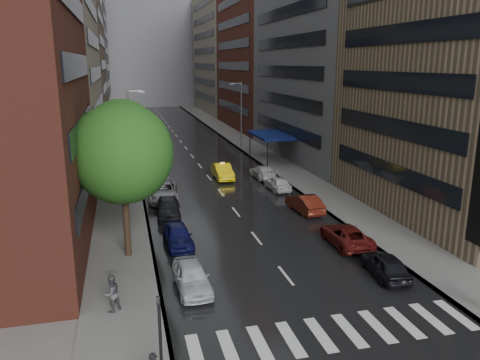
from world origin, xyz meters
The scene contains 19 objects.
ground centered at (0.00, 0.00, 0.00)m, with size 220.00×220.00×0.00m, color gray.
road centered at (0.00, 50.00, 0.01)m, with size 14.00×140.00×0.01m, color black.
sidewalk_left centered at (-9.00, 50.00, 0.07)m, with size 4.00×140.00×0.15m, color gray.
sidewalk_right centered at (9.00, 50.00, 0.07)m, with size 4.00×140.00×0.15m, color gray.
crosswalk centered at (0.20, -2.00, 0.01)m, with size 13.15×2.80×0.01m.
buildings_left centered at (-15.00, 58.79, 15.99)m, with size 8.00×108.00×38.00m.
buildings_right centered at (15.00, 56.70, 15.03)m, with size 8.05×109.10×36.00m.
building_far centered at (0.00, 118.00, 16.00)m, with size 40.00×14.00×32.00m, color slate.
tree_near centered at (-8.60, 8.85, 6.55)m, with size 6.00×6.00×9.56m.
tree_mid centered at (-8.60, 17.86, 6.22)m, with size 5.70×5.70×9.09m.
tree_far centered at (-8.60, 30.01, 5.05)m, with size 4.63×4.63×7.38m.
taxi centered at (1.28, 27.22, 0.79)m, with size 1.67×4.79×1.58m, color yellow.
parked_cars_left centered at (-5.40, 19.48, 0.73)m, with size 2.99×34.83×1.54m.
parked_cars_right centered at (5.40, 14.27, 0.69)m, with size 2.34×28.31×1.47m.
ped_black_umbrella centered at (-9.47, 2.12, 1.38)m, with size 1.13×1.10×2.09m.
traffic_light centered at (-7.60, -3.55, 2.23)m, with size 0.18×0.15×3.45m.
street_lamp_left centered at (-7.72, 30.00, 4.89)m, with size 1.74×0.22×9.00m.
street_lamp_right centered at (7.72, 45.00, 4.89)m, with size 1.74×0.22×9.00m.
awning centered at (8.98, 35.00, 3.13)m, with size 4.00×8.00×3.12m.
Camera 1 is at (-8.47, -19.02, 11.73)m, focal length 35.00 mm.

